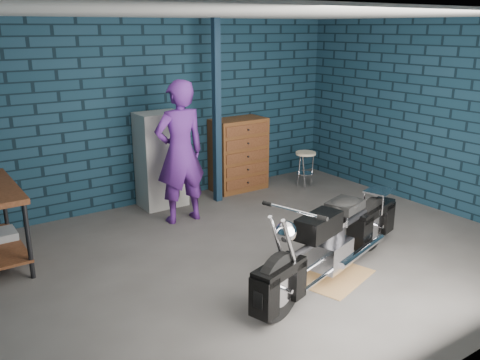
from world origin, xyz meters
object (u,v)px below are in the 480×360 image
object	(u,v)px
motorcycle	(335,233)
locker	(161,160)
person	(180,152)
shop_stool	(305,170)
tool_chest	(239,155)

from	to	relation	value
motorcycle	locker	xyz separation A→B (m)	(-0.48, 3.11, 0.19)
person	shop_stool	bearing A→B (deg)	-174.17
shop_stool	motorcycle	bearing A→B (deg)	-126.08
motorcycle	person	world-z (taller)	person
locker	tool_chest	distance (m)	1.40
person	tool_chest	size ratio (longest dim) A/B	1.65
locker	shop_stool	bearing A→B (deg)	-13.00
person	shop_stool	xyz separation A→B (m)	(2.40, 0.17, -0.66)
shop_stool	tool_chest	bearing A→B (deg)	150.46
tool_chest	shop_stool	xyz separation A→B (m)	(0.96, -0.54, -0.28)
locker	person	bearing A→B (deg)	-94.46
person	tool_chest	bearing A→B (deg)	-152.04
tool_chest	shop_stool	bearing A→B (deg)	-29.54
locker	shop_stool	size ratio (longest dim) A/B	2.32
person	shop_stool	distance (m)	2.50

